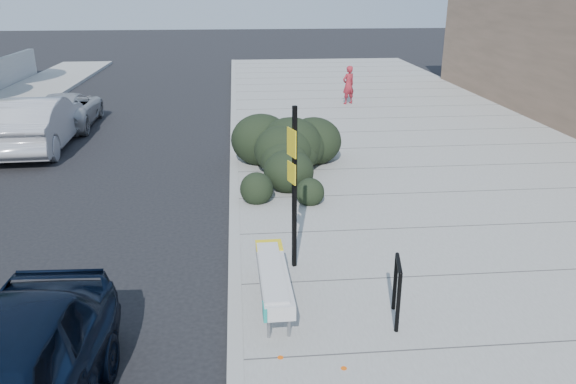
# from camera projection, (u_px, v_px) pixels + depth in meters

# --- Properties ---
(ground) EXTENTS (120.00, 120.00, 0.00)m
(ground) POSITION_uv_depth(u_px,v_px,m) (235.00, 293.00, 9.34)
(ground) COLOR black
(ground) RESTS_ON ground
(sidewalk_near) EXTENTS (11.20, 50.00, 0.15)m
(sidewalk_near) POSITION_uv_depth(u_px,v_px,m) (452.00, 181.00, 14.47)
(sidewalk_near) COLOR gray
(sidewalk_near) RESTS_ON ground
(curb_near) EXTENTS (0.22, 50.00, 0.17)m
(curb_near) POSITION_uv_depth(u_px,v_px,m) (234.00, 187.00, 13.98)
(curb_near) COLOR #9E9E99
(curb_near) RESTS_ON ground
(bench) EXTENTS (0.47, 2.16, 0.64)m
(bench) POSITION_uv_depth(u_px,v_px,m) (273.00, 277.00, 8.50)
(bench) COLOR gray
(bench) RESTS_ON sidewalk_near
(bike_rack) EXTENTS (0.18, 0.65, 0.96)m
(bike_rack) POSITION_uv_depth(u_px,v_px,m) (397.00, 285.00, 8.13)
(bike_rack) COLOR black
(bike_rack) RESTS_ON sidewalk_near
(sign_post) EXTENTS (0.16, 0.32, 2.86)m
(sign_post) POSITION_uv_depth(u_px,v_px,m) (294.00, 180.00, 9.36)
(sign_post) COLOR black
(sign_post) RESTS_ON sidewalk_near
(hedge) EXTENTS (2.78, 4.63, 1.64)m
(hedge) POSITION_uv_depth(u_px,v_px,m) (292.00, 144.00, 14.41)
(hedge) COLOR black
(hedge) RESTS_ON sidewalk_near
(wagon_silver) EXTENTS (1.92, 5.03, 1.64)m
(wagon_silver) POSITION_uv_depth(u_px,v_px,m) (39.00, 123.00, 17.34)
(wagon_silver) COLOR silver
(wagon_silver) RESTS_ON ground
(suv_silver) EXTENTS (2.21, 4.48, 1.22)m
(suv_silver) POSITION_uv_depth(u_px,v_px,m) (66.00, 109.00, 20.19)
(suv_silver) COLOR #AAACB0
(suv_silver) RESTS_ON ground
(pedestrian) EXTENTS (0.68, 0.60, 1.57)m
(pedestrian) POSITION_uv_depth(u_px,v_px,m) (348.00, 85.00, 23.22)
(pedestrian) COLOR maroon
(pedestrian) RESTS_ON sidewalk_near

